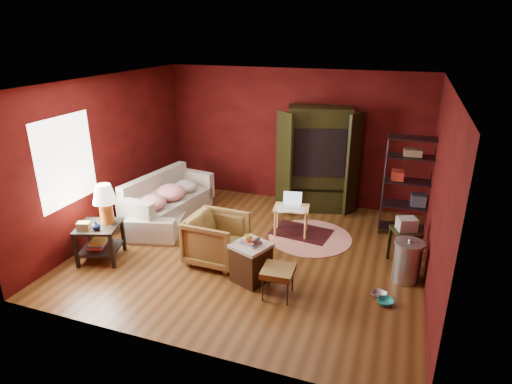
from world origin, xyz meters
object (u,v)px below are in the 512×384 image
at_px(sofa, 166,199).
at_px(laptop_desk, 291,210).
at_px(armchair, 217,237).
at_px(tv_armoire, 318,158).
at_px(side_table, 102,215).
at_px(wire_shelving, 409,182).
at_px(hamper, 251,262).

distance_m(sofa, laptop_desk, 2.46).
bearing_deg(laptop_desk, sofa, 175.98).
height_order(armchair, tv_armoire, tv_armoire).
xyz_separation_m(armchair, side_table, (-1.77, -0.49, 0.32)).
bearing_deg(sofa, wire_shelving, -92.00).
height_order(side_table, hamper, side_table).
relative_size(sofa, laptop_desk, 2.88).
height_order(side_table, wire_shelving, wire_shelving).
distance_m(hamper, laptop_desk, 1.71).
distance_m(sofa, armchair, 1.95).
bearing_deg(laptop_desk, hamper, -104.31).
height_order(sofa, armchair, same).
distance_m(armchair, tv_armoire, 2.94).
bearing_deg(hamper, wire_shelving, 49.46).
relative_size(hamper, wire_shelving, 0.38).
bearing_deg(hamper, laptop_desk, 84.84).
relative_size(armchair, side_table, 0.69).
relative_size(laptop_desk, tv_armoire, 0.36).
bearing_deg(armchair, hamper, -113.96).
height_order(armchair, wire_shelving, wire_shelving).
height_order(hamper, tv_armoire, tv_armoire).
relative_size(sofa, tv_armoire, 1.05).
distance_m(sofa, hamper, 2.73).
bearing_deg(side_table, tv_armoire, 48.47).
bearing_deg(wire_shelving, laptop_desk, -162.40).
bearing_deg(sofa, tv_armoire, -73.93).
height_order(sofa, hamper, sofa).
xyz_separation_m(sofa, side_table, (-0.18, -1.62, 0.32)).
distance_m(hamper, wire_shelving, 3.29).
height_order(tv_armoire, wire_shelving, tv_armoire).
relative_size(sofa, armchair, 2.56).
height_order(laptop_desk, tv_armoire, tv_armoire).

